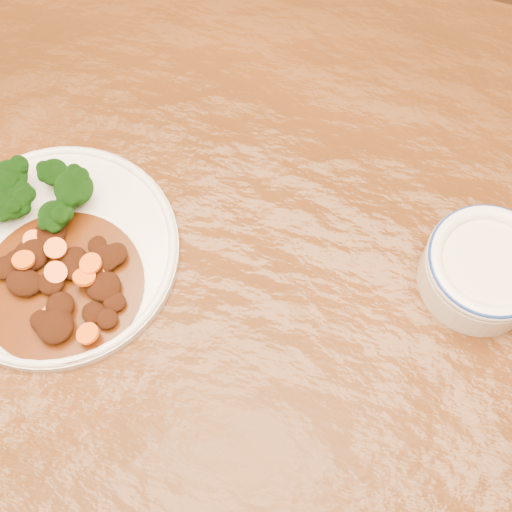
% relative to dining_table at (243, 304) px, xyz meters
% --- Properties ---
extents(ground, '(4.00, 4.00, 0.00)m').
position_rel_dining_table_xyz_m(ground, '(0.00, 0.00, -0.67)').
color(ground, '#482912').
rests_on(ground, ground).
extents(dining_table, '(1.51, 0.91, 0.75)m').
position_rel_dining_table_xyz_m(dining_table, '(0.00, 0.00, 0.00)').
color(dining_table, '#51270E').
rests_on(dining_table, ground).
extents(dinner_plate, '(0.25, 0.25, 0.02)m').
position_rel_dining_table_xyz_m(dinner_plate, '(-0.19, -0.04, 0.09)').
color(dinner_plate, silver).
rests_on(dinner_plate, dining_table).
extents(broccoli_florets, '(0.12, 0.10, 0.04)m').
position_rel_dining_table_xyz_m(broccoli_florets, '(-0.23, 0.00, 0.12)').
color(broccoli_florets, '#73A354').
rests_on(broccoli_florets, dinner_plate).
extents(mince_stew, '(0.16, 0.16, 0.03)m').
position_rel_dining_table_xyz_m(mince_stew, '(-0.16, -0.07, 0.10)').
color(mince_stew, '#4E1E08').
rests_on(mince_stew, dinner_plate).
extents(dip_bowl, '(0.12, 0.12, 0.06)m').
position_rel_dining_table_xyz_m(dip_bowl, '(0.23, 0.07, 0.11)').
color(dip_bowl, white).
rests_on(dip_bowl, dining_table).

